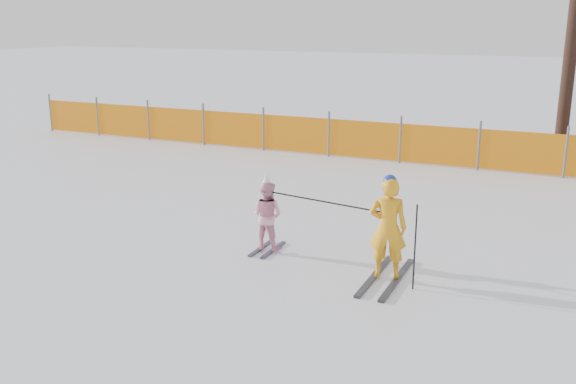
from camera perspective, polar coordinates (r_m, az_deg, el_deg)
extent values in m
plane|color=white|center=(10.18, -1.17, -6.12)|extent=(120.00, 120.00, 0.00)
cube|color=black|center=(9.65, 7.71, -7.37)|extent=(0.09, 1.68, 0.04)
cube|color=black|center=(9.56, 9.67, -7.66)|extent=(0.09, 1.68, 0.04)
imported|color=#FFA615|center=(9.34, 8.87, -3.16)|extent=(0.61, 0.47, 1.50)
sphere|color=navy|center=(9.14, 9.05, 0.94)|extent=(0.20, 0.20, 0.20)
cube|color=black|center=(10.68, -2.39, -5.00)|extent=(0.09, 0.85, 0.03)
cube|color=black|center=(10.59, -1.32, -5.17)|extent=(0.09, 0.85, 0.03)
imported|color=#F6A0BA|center=(10.44, -1.88, -2.08)|extent=(0.58, 0.46, 1.14)
cone|color=white|center=(10.28, -1.91, 1.14)|extent=(0.19, 0.19, 0.24)
cylinder|color=black|center=(9.11, 11.22, -4.86)|extent=(0.02, 0.02, 1.25)
cylinder|color=black|center=(9.76, 3.22, -0.86)|extent=(1.88, 0.35, 0.02)
cylinder|color=#595960|center=(23.12, -20.36, 6.63)|extent=(0.06, 0.06, 1.25)
cylinder|color=#595960|center=(21.78, -16.56, 6.47)|extent=(0.06, 0.06, 1.25)
cylinder|color=#595960|center=(20.53, -12.29, 6.26)|extent=(0.06, 0.06, 1.25)
cylinder|color=#595960|center=(19.42, -7.51, 5.98)|extent=(0.06, 0.06, 1.25)
cylinder|color=#595960|center=(18.45, -2.19, 5.61)|extent=(0.06, 0.06, 1.25)
cylinder|color=#595960|center=(17.66, 3.65, 5.16)|extent=(0.06, 0.06, 1.25)
cylinder|color=#595960|center=(17.07, 9.96, 4.61)|extent=(0.06, 0.06, 1.25)
cylinder|color=#595960|center=(16.70, 16.62, 3.97)|extent=(0.06, 0.06, 1.25)
cylinder|color=#595960|center=(16.56, 23.47, 3.25)|extent=(0.06, 0.06, 1.25)
cube|color=orange|center=(18.13, 0.10, 5.21)|extent=(17.61, 0.03, 1.00)
cylinder|color=black|center=(18.10, 23.99, 12.82)|extent=(0.32, 0.32, 6.69)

